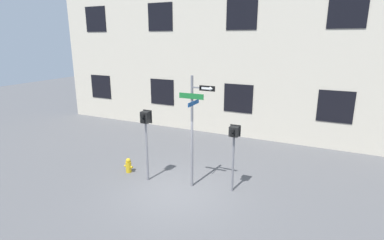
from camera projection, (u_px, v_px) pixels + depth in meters
The scene contains 6 objects.
ground_plane at pixel (177, 193), 10.61m from camera, with size 60.00×60.00×0.00m, color #515154.
building_facade at pixel (243, 14), 15.39m from camera, with size 24.00×0.63×13.02m.
street_sign_pole at pixel (194, 124), 10.50m from camera, with size 1.30×0.86×4.11m.
pedestrian_signal_left at pixel (146, 126), 11.06m from camera, with size 0.37×0.40×2.76m.
pedestrian_signal_right at pixel (234, 141), 10.30m from camera, with size 0.37×0.40×2.44m.
fire_hydrant at pixel (128, 166), 12.23m from camera, with size 0.39×0.23×0.61m.
Camera 1 is at (4.59, -8.40, 5.29)m, focal length 28.00 mm.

